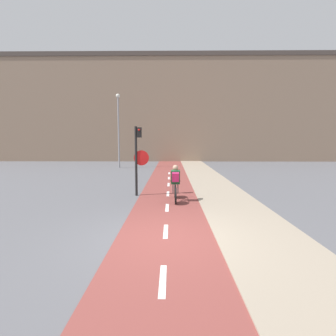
% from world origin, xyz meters
% --- Properties ---
extents(ground_plane, '(120.00, 120.00, 0.00)m').
position_xyz_m(ground_plane, '(0.00, 0.00, 0.00)').
color(ground_plane, '#5B5B60').
extents(bike_lane, '(2.52, 60.00, 0.02)m').
position_xyz_m(bike_lane, '(0.00, 0.01, 0.01)').
color(bike_lane, brown).
rests_on(bike_lane, ground_plane).
extents(sidewalk_strip, '(2.40, 60.00, 0.05)m').
position_xyz_m(sidewalk_strip, '(2.46, 0.00, 0.03)').
color(sidewalk_strip, gray).
rests_on(sidewalk_strip, ground_plane).
extents(building_row_background, '(60.00, 5.20, 12.43)m').
position_xyz_m(building_row_background, '(0.00, 26.66, 6.22)').
color(building_row_background, '#89705B').
rests_on(building_row_background, ground_plane).
extents(traffic_light_pole, '(0.67, 0.25, 3.09)m').
position_xyz_m(traffic_light_pole, '(-1.33, 5.19, 1.91)').
color(traffic_light_pole, black).
rests_on(traffic_light_pole, ground_plane).
extents(street_lamp_far, '(0.36, 0.36, 6.53)m').
position_xyz_m(street_lamp_far, '(-4.54, 17.08, 4.01)').
color(street_lamp_far, gray).
rests_on(street_lamp_far, ground_plane).
extents(cyclist_near, '(0.46, 1.75, 1.49)m').
position_xyz_m(cyclist_near, '(0.32, 4.09, 0.71)').
color(cyclist_near, black).
rests_on(cyclist_near, ground_plane).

